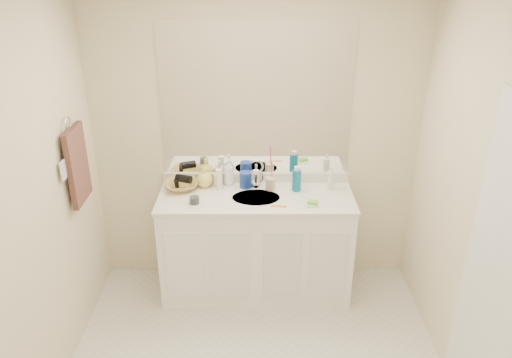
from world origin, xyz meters
name	(u,v)px	position (x,y,z in m)	size (l,w,h in m)	color
ceiling	(256,4)	(0.00, 0.00, 2.40)	(2.60, 2.60, 0.02)	white
wall_back	(256,145)	(0.00, 1.30, 1.20)	(2.60, 0.02, 2.40)	beige
wall_left	(25,228)	(-1.30, 0.00, 1.20)	(0.02, 2.60, 2.40)	beige
wall_right	(487,228)	(1.30, 0.00, 1.20)	(0.02, 2.60, 2.40)	beige
vanity_cabinet	(256,246)	(0.00, 1.02, 0.42)	(1.50, 0.55, 0.85)	white
countertop	(256,198)	(0.00, 1.02, 0.86)	(1.52, 0.57, 0.03)	white
backsplash	(256,177)	(0.00, 1.29, 0.92)	(1.52, 0.03, 0.08)	white
sink_basin	(256,199)	(0.00, 1.00, 0.87)	(0.37, 0.37, 0.02)	beige
faucet	(256,181)	(0.00, 1.18, 0.94)	(0.02, 0.02, 0.11)	silver
mirror	(256,101)	(0.00, 1.29, 1.56)	(1.48, 0.01, 1.20)	white
blue_mug	(246,180)	(-0.08, 1.19, 0.95)	(0.10, 0.10, 0.13)	#153596
tan_cup	(270,184)	(0.11, 1.14, 0.93)	(0.07, 0.07, 0.10)	beige
toothbrush	(272,172)	(0.12, 1.14, 1.03)	(0.01, 0.01, 0.21)	#FF43B7
mouthwash_bottle	(297,181)	(0.32, 1.13, 0.96)	(0.07, 0.07, 0.17)	#0B6889
clear_pump_bottle	(331,181)	(0.59, 1.15, 0.95)	(0.05, 0.05, 0.15)	white
soap_dish	(312,204)	(0.42, 0.87, 0.89)	(0.10, 0.08, 0.01)	white
green_soap	(312,202)	(0.42, 0.87, 0.90)	(0.07, 0.05, 0.03)	#70D834
orange_comb	(279,206)	(0.17, 0.86, 0.88)	(0.12, 0.03, 0.01)	orange
dark_jar	(194,200)	(-0.46, 0.91, 0.91)	(0.07, 0.07, 0.05)	#34353B
extra_white_bottle	(219,179)	(-0.29, 1.15, 0.96)	(0.05, 0.05, 0.17)	white
soap_bottle_white	(229,172)	(-0.22, 1.24, 0.99)	(0.08, 0.08, 0.22)	white
soap_bottle_cream	(218,177)	(-0.31, 1.22, 0.96)	(0.07, 0.07, 0.15)	beige
soap_bottle_yellow	(204,177)	(-0.41, 1.20, 0.96)	(0.13, 0.13, 0.17)	#F6E75F
wicker_basket	(182,185)	(-0.59, 1.15, 0.91)	(0.25, 0.25, 0.06)	#B39348
hair_dryer	(184,179)	(-0.57, 1.15, 0.97)	(0.06, 0.06, 0.13)	black
towel_ring	(68,124)	(-1.27, 0.77, 1.55)	(0.11, 0.11, 0.01)	silver
hand_towel	(78,165)	(-1.25, 0.77, 1.25)	(0.04, 0.32, 0.55)	#3D2520
switch_plate	(63,170)	(-1.27, 0.57, 1.30)	(0.01, 0.09, 0.13)	white
door	(501,290)	(1.29, -0.30, 1.00)	(0.02, 0.82, 2.00)	white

